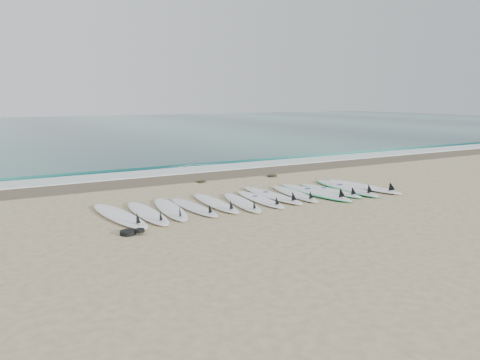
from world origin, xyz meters
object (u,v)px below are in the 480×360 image
surfboard_6 (261,199)px  surfboard_0 (120,216)px  leash_coil (131,232)px  surfboard_12 (364,186)px

surfboard_6 → surfboard_0: bearing=-177.8°
surfboard_6 → leash_coil: bearing=-158.1°
surfboard_6 → leash_coil: surfboard_6 is taller
surfboard_6 → leash_coil: 4.03m
surfboard_6 → surfboard_12: bearing=2.8°
surfboard_12 → surfboard_0: bearing=174.2°
surfboard_0 → surfboard_12: size_ratio=1.00×
surfboard_6 → surfboard_12: surfboard_12 is taller
surfboard_0 → surfboard_6: surfboard_0 is taller
surfboard_12 → leash_coil: 7.52m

